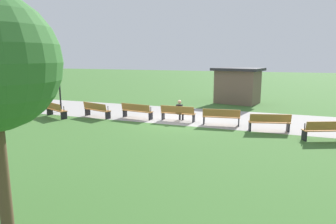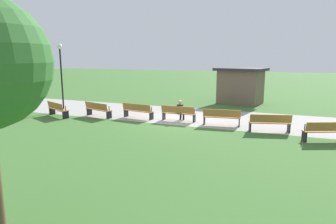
{
  "view_description": "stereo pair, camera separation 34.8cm",
  "coord_description": "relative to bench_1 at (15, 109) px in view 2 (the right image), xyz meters",
  "views": [
    {
      "loc": [
        5.2,
        -15.54,
        3.57
      ],
      "look_at": [
        0.0,
        -1.63,
        0.8
      ],
      "focal_mm": 31.71,
      "sensor_mm": 36.0,
      "label": 1
    },
    {
      "loc": [
        5.52,
        -15.42,
        3.57
      ],
      "look_at": [
        0.0,
        -1.63,
        0.8
      ],
      "focal_mm": 31.71,
      "sensor_mm": 36.0,
      "label": 2
    }
  ],
  "objects": [
    {
      "name": "bench_4",
      "position": [
        6.97,
        2.44,
        0.0
      ],
      "size": [
        1.98,
        0.73,
        0.89
      ],
      "rotation": [
        0.0,
        0.0,
        -0.14
      ],
      "color": "#B27538",
      "rests_on": "ground"
    },
    {
      "name": "person_seated",
      "position": [
        9.52,
        2.76,
        0.16
      ],
      "size": [
        0.32,
        0.52,
        1.2
      ],
      "color": "black",
      "rests_on": "ground"
    },
    {
      "name": "bench_2",
      "position": [
        2.2,
        1.13,
        0.0
      ],
      "size": [
        1.97,
        1.2,
        0.89
      ],
      "rotation": [
        0.0,
        0.0,
        -0.41
      ],
      "color": "#B27538",
      "rests_on": "ground"
    },
    {
      "name": "bench_8",
      "position": [
        16.68,
        1.13,
        0.0
      ],
      "size": [
        1.97,
        1.2,
        0.89
      ],
      "rotation": [
        0.0,
        0.0,
        0.41
      ],
      "color": "#B27538",
      "rests_on": "ground"
    },
    {
      "name": "bench_3",
      "position": [
        4.54,
        1.95,
        0.0
      ],
      "size": [
        1.99,
        0.97,
        0.89
      ],
      "rotation": [
        0.0,
        0.0,
        -0.27
      ],
      "color": "#B27538",
      "rests_on": "ground"
    },
    {
      "name": "bench_7",
      "position": [
        14.35,
        1.95,
        0.0
      ],
      "size": [
        1.99,
        0.97,
        0.89
      ],
      "rotation": [
        0.0,
        0.0,
        0.27
      ],
      "color": "#B27538",
      "rests_on": "ground"
    },
    {
      "name": "kiosk",
      "position": [
        11.66,
        10.57,
        0.92
      ],
      "size": [
        4.04,
        3.38,
        2.73
      ],
      "rotation": [
        0.0,
        0.0,
        -0.21
      ],
      "color": "brown",
      "rests_on": "ground"
    },
    {
      "name": "lamp_post",
      "position": [
        1.13,
        2.88,
        2.54
      ],
      "size": [
        0.32,
        0.32,
        4.39
      ],
      "color": "black",
      "rests_on": "ground"
    },
    {
      "name": "bench_1",
      "position": [
        0.0,
        0.0,
        0.0
      ],
      "size": [
        1.9,
        1.41,
        0.89
      ],
      "rotation": [
        0.0,
        0.0,
        -0.54
      ],
      "color": "#B27538",
      "rests_on": "ground"
    },
    {
      "name": "bench_5",
      "position": [
        9.44,
        2.61,
        0.0
      ],
      "size": [
        1.94,
        0.47,
        0.89
      ],
      "color": "#B27538",
      "rests_on": "ground"
    },
    {
      "name": "ground_plane",
      "position": [
        9.44,
        2.68,
        -0.48
      ],
      "size": [
        120.0,
        120.0,
        0.0
      ],
      "primitive_type": "plane",
      "color": "#3D6B2D"
    },
    {
      "name": "path_paving",
      "position": [
        9.44,
        4.33,
        -0.48
      ],
      "size": [
        39.19,
        5.36,
        0.01
      ],
      "primitive_type": "cube",
      "color": "#A39E99",
      "rests_on": "ground"
    },
    {
      "name": "bench_6",
      "position": [
        11.92,
        2.44,
        0.0
      ],
      "size": [
        1.98,
        0.73,
        0.89
      ],
      "rotation": [
        0.0,
        0.0,
        0.14
      ],
      "color": "#B27538",
      "rests_on": "ground"
    }
  ]
}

